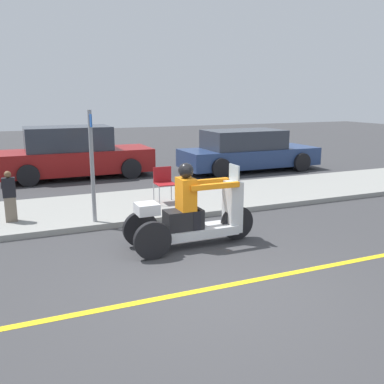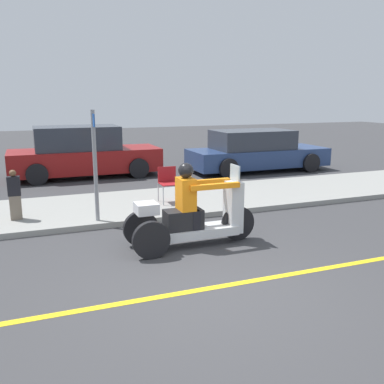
% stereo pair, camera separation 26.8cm
% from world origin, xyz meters
% --- Properties ---
extents(ground_plane, '(60.00, 60.00, 0.00)m').
position_xyz_m(ground_plane, '(0.00, 0.00, 0.00)').
color(ground_plane, '#38383A').
extents(lane_stripe, '(24.00, 0.12, 0.01)m').
position_xyz_m(lane_stripe, '(0.40, 0.00, 0.00)').
color(lane_stripe, gold).
rests_on(lane_stripe, ground).
extents(sidewalk_strip, '(28.00, 2.80, 0.12)m').
position_xyz_m(sidewalk_strip, '(0.00, 4.60, 0.06)').
color(sidewalk_strip, gray).
rests_on(sidewalk_strip, ground).
extents(motorcycle_trike, '(2.35, 0.77, 1.48)m').
position_xyz_m(motorcycle_trike, '(0.40, 1.69, 0.53)').
color(motorcycle_trike, black).
rests_on(motorcycle_trike, ground).
extents(spectator_by_tree, '(0.25, 0.15, 1.02)m').
position_xyz_m(spectator_by_tree, '(-2.48, 4.12, 0.61)').
color(spectator_by_tree, '#726656').
rests_on(spectator_by_tree, sidewalk_strip).
extents(folding_chair_set_back, '(0.47, 0.47, 0.82)m').
position_xyz_m(folding_chair_set_back, '(0.87, 4.44, 0.62)').
color(folding_chair_set_back, '#A5A8AD').
rests_on(folding_chair_set_back, sidewalk_strip).
extents(parked_car_lot_left, '(4.71, 1.94, 1.64)m').
position_xyz_m(parked_car_lot_left, '(-0.52, 9.06, 0.76)').
color(parked_car_lot_left, maroon).
rests_on(parked_car_lot_left, ground).
extents(parked_car_lot_right, '(4.85, 1.98, 1.42)m').
position_xyz_m(parked_car_lot_right, '(5.25, 8.05, 0.68)').
color(parked_car_lot_right, navy).
rests_on(parked_car_lot_right, ground).
extents(street_sign, '(0.08, 0.36, 2.20)m').
position_xyz_m(street_sign, '(-0.96, 3.45, 1.32)').
color(street_sign, gray).
rests_on(street_sign, sidewalk_strip).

